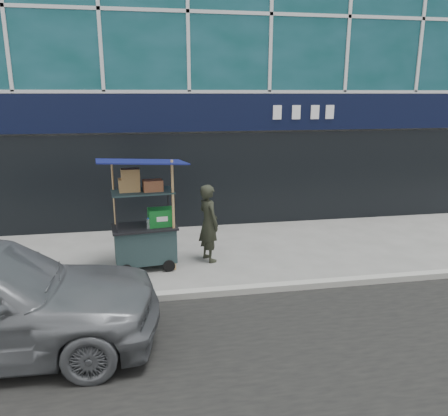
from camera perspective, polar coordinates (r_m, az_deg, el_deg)
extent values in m
plane|color=slate|center=(7.82, -1.18, -10.67)|extent=(80.00, 80.00, 0.00)
cube|color=#989890|center=(7.62, -0.94, -10.90)|extent=(80.00, 0.18, 0.12)
cube|color=gray|center=(14.27, -6.17, 25.30)|extent=(16.00, 6.00, 12.00)
cube|color=black|center=(10.91, -4.50, 12.28)|extent=(15.68, 0.06, 0.90)
cube|color=black|center=(11.15, -4.35, 3.52)|extent=(15.68, 0.04, 2.40)
cube|color=#19292C|center=(8.76, -10.26, -4.68)|extent=(1.22, 0.80, 0.67)
cylinder|color=black|center=(8.52, -12.60, -7.98)|extent=(0.24, 0.07, 0.23)
cylinder|color=black|center=(8.60, -7.18, -7.52)|extent=(0.24, 0.07, 0.23)
cube|color=black|center=(8.65, -10.37, -2.45)|extent=(1.31, 0.88, 0.04)
cylinder|color=black|center=(8.24, -13.91, -1.02)|extent=(0.03, 0.03, 0.72)
cylinder|color=black|center=(8.34, -6.64, -0.48)|extent=(0.03, 0.03, 0.72)
cylinder|color=black|center=(8.80, -14.11, -0.04)|extent=(0.03, 0.03, 0.72)
cylinder|color=black|center=(8.89, -7.28, 0.45)|extent=(0.03, 0.03, 0.72)
cube|color=#19292C|center=(8.47, -10.58, 2.11)|extent=(1.22, 0.80, 0.03)
cylinder|color=#A37E49|center=(8.37, -6.62, -1.12)|extent=(0.05, 0.05, 2.17)
cylinder|color=#A37E49|center=(8.84, -14.05, -0.94)|extent=(0.04, 0.04, 2.07)
cube|color=#0C1247|center=(8.36, -10.77, 5.98)|extent=(1.76, 1.33, 0.19)
cube|color=#0D5624|center=(8.58, -8.24, -1.17)|extent=(0.52, 0.39, 0.34)
cylinder|color=silver|center=(8.43, -9.87, -2.04)|extent=(0.07, 0.07, 0.19)
cylinder|color=blue|center=(8.40, -9.90, -1.35)|extent=(0.03, 0.03, 0.02)
cube|color=brown|center=(8.47, -12.28, 2.95)|extent=(0.41, 0.33, 0.24)
cube|color=olive|center=(8.42, -9.28, 2.93)|extent=(0.39, 0.31, 0.21)
cube|color=brown|center=(8.41, -12.15, 4.39)|extent=(0.36, 0.29, 0.19)
imported|color=black|center=(8.90, -2.03, -1.98)|extent=(0.57, 0.68, 1.60)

